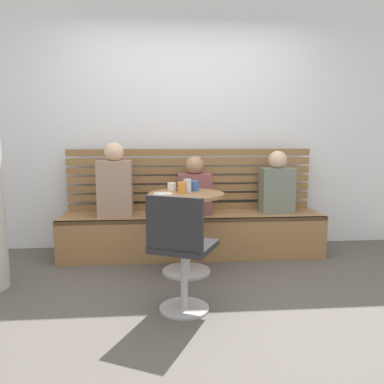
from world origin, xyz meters
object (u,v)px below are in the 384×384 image
at_px(cafe_table, 186,217).
at_px(cup_tumbler_orange, 182,188).
at_px(person_adult, 115,184).
at_px(plate_small, 163,194).
at_px(phone_on_table, 181,190).
at_px(booth_bench, 192,234).
at_px(cup_ceramic_white, 172,186).
at_px(white_chair, 181,249).
at_px(person_child_left, 194,189).
at_px(person_child_middle, 277,185).
at_px(cup_mug_blue, 195,186).
at_px(cup_glass_tall, 187,186).

xyz_separation_m(cafe_table, cup_tumbler_orange, (-0.04, -0.01, 0.27)).
relative_size(person_adult, plate_small, 4.38).
xyz_separation_m(plate_small, phone_on_table, (0.17, 0.22, -0.00)).
xyz_separation_m(booth_bench, cup_ceramic_white, (-0.22, -0.33, 0.55)).
relative_size(white_chair, person_child_left, 1.41).
xyz_separation_m(booth_bench, person_child_middle, (0.90, 0.02, 0.51)).
relative_size(cafe_table, cup_tumbler_orange, 7.40).
distance_m(cup_mug_blue, cup_tumbler_orange, 0.19).
bearing_deg(person_adult, white_chair, -65.54).
height_order(cafe_table, cup_ceramic_white, cup_ceramic_white).
bearing_deg(booth_bench, cafe_table, -100.95).
height_order(cup_glass_tall, plate_small, cup_glass_tall).
height_order(white_chair, person_child_left, person_child_left).
height_order(cafe_table, phone_on_table, phone_on_table).
bearing_deg(booth_bench, white_chair, -98.42).
xyz_separation_m(cafe_table, person_adult, (-0.68, 0.49, 0.25)).
bearing_deg(cafe_table, phone_on_table, 105.45).
xyz_separation_m(person_child_middle, cup_glass_tall, (-0.99, -0.49, 0.07)).
height_order(booth_bench, cup_ceramic_white, cup_ceramic_white).
distance_m(plate_small, phone_on_table, 0.28).
relative_size(cup_tumbler_orange, cup_ceramic_white, 1.25).
distance_m(cup_ceramic_white, plate_small, 0.30).
bearing_deg(white_chair, cup_tumbler_orange, 86.08).
xyz_separation_m(person_adult, cup_tumbler_orange, (0.64, -0.50, 0.02)).
relative_size(booth_bench, cafe_table, 3.65).
distance_m(cup_tumbler_orange, plate_small, 0.19).
xyz_separation_m(white_chair, person_child_middle, (1.10, 1.35, 0.27)).
xyz_separation_m(cup_glass_tall, phone_on_table, (-0.05, 0.08, -0.06)).
height_order(cup_ceramic_white, plate_small, cup_ceramic_white).
height_order(person_adult, cup_tumbler_orange, person_adult).
height_order(white_chair, person_child_middle, person_child_middle).
distance_m(person_child_middle, cup_glass_tall, 1.10).
bearing_deg(person_child_middle, person_adult, -178.00).
distance_m(person_child_left, plate_small, 0.70).
height_order(person_adult, plate_small, person_adult).
distance_m(person_child_left, cup_glass_tall, 0.50).
bearing_deg(person_child_middle, white_chair, -129.02).
bearing_deg(plate_small, person_child_middle, 27.42).
bearing_deg(person_child_left, plate_small, -117.98).
distance_m(person_child_middle, cup_tumbler_orange, 1.18).
bearing_deg(phone_on_table, person_child_middle, 2.16).
bearing_deg(phone_on_table, person_child_left, 49.02).
height_order(cafe_table, person_child_middle, person_child_middle).
relative_size(person_child_left, phone_on_table, 4.29).
distance_m(person_adult, person_child_middle, 1.69).
bearing_deg(cafe_table, plate_small, -158.70).
bearing_deg(cup_mug_blue, phone_on_table, 176.19).
bearing_deg(person_child_middle, person_child_left, -179.59).
bearing_deg(person_child_left, cup_tumbler_orange, -106.50).
distance_m(person_adult, cup_ceramic_white, 0.63).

